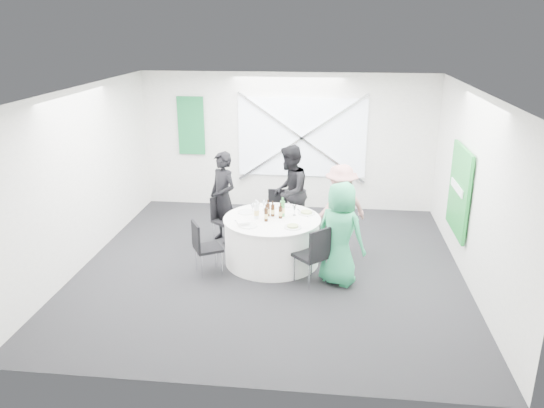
# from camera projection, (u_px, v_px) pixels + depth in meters

# --- Properties ---
(floor) EXTENTS (6.00, 6.00, 0.00)m
(floor) POSITION_uv_depth(u_px,v_px,m) (271.00, 267.00, 8.52)
(floor) COLOR black
(floor) RESTS_ON ground
(ceiling) EXTENTS (6.00, 6.00, 0.00)m
(ceiling) POSITION_uv_depth(u_px,v_px,m) (270.00, 90.00, 7.61)
(ceiling) COLOR white
(ceiling) RESTS_ON wall_back
(wall_back) EXTENTS (6.00, 0.00, 6.00)m
(wall_back) POSITION_uv_depth(u_px,v_px,m) (287.00, 142.00, 10.89)
(wall_back) COLOR silver
(wall_back) RESTS_ON floor
(wall_front) EXTENTS (6.00, 0.00, 6.00)m
(wall_front) POSITION_uv_depth(u_px,v_px,m) (236.00, 270.00, 5.25)
(wall_front) COLOR silver
(wall_front) RESTS_ON floor
(wall_left) EXTENTS (0.00, 6.00, 6.00)m
(wall_left) POSITION_uv_depth(u_px,v_px,m) (83.00, 177.00, 8.39)
(wall_left) COLOR silver
(wall_left) RESTS_ON floor
(wall_right) EXTENTS (0.00, 6.00, 6.00)m
(wall_right) POSITION_uv_depth(u_px,v_px,m) (474.00, 190.00, 7.75)
(wall_right) COLOR silver
(wall_right) RESTS_ON floor
(window_panel) EXTENTS (2.60, 0.03, 1.60)m
(window_panel) POSITION_uv_depth(u_px,v_px,m) (302.00, 138.00, 10.79)
(window_panel) COLOR white
(window_panel) RESTS_ON wall_back
(window_brace_a) EXTENTS (2.63, 0.05, 1.84)m
(window_brace_a) POSITION_uv_depth(u_px,v_px,m) (302.00, 138.00, 10.75)
(window_brace_a) COLOR silver
(window_brace_a) RESTS_ON window_panel
(window_brace_b) EXTENTS (2.63, 0.05, 1.84)m
(window_brace_b) POSITION_uv_depth(u_px,v_px,m) (302.00, 138.00, 10.75)
(window_brace_b) COLOR silver
(window_brace_b) RESTS_ON window_panel
(green_banner) EXTENTS (0.55, 0.04, 1.20)m
(green_banner) POSITION_uv_depth(u_px,v_px,m) (191.00, 126.00, 10.96)
(green_banner) COLOR #16713B
(green_banner) RESTS_ON wall_back
(green_sign) EXTENTS (0.05, 1.20, 1.40)m
(green_sign) POSITION_uv_depth(u_px,v_px,m) (459.00, 191.00, 8.38)
(green_sign) COLOR #18882F
(green_sign) RESTS_ON wall_right
(banquet_table) EXTENTS (1.56, 1.56, 0.76)m
(banquet_table) POSITION_uv_depth(u_px,v_px,m) (272.00, 240.00, 8.59)
(banquet_table) COLOR white
(banquet_table) RESTS_ON floor
(chair_back) EXTENTS (0.39, 0.40, 0.83)m
(chair_back) POSITION_uv_depth(u_px,v_px,m) (277.00, 209.00, 9.70)
(chair_back) COLOR black
(chair_back) RESTS_ON floor
(chair_back_left) EXTENTS (0.53, 0.53, 0.84)m
(chair_back_left) POSITION_uv_depth(u_px,v_px,m) (223.00, 216.00, 9.36)
(chair_back_left) COLOR black
(chair_back_left) RESTS_ON floor
(chair_back_right) EXTENTS (0.56, 0.55, 0.95)m
(chair_back_right) POSITION_uv_depth(u_px,v_px,m) (332.00, 225.00, 8.75)
(chair_back_right) COLOR black
(chair_back_right) RESTS_ON floor
(chair_front_right) EXTENTS (0.59, 0.59, 0.92)m
(chair_front_right) POSITION_uv_depth(u_px,v_px,m) (315.00, 252.00, 7.76)
(chair_front_right) COLOR black
(chair_front_right) RESTS_ON floor
(chair_front_left) EXTENTS (0.54, 0.53, 0.86)m
(chair_front_left) POSITION_uv_depth(u_px,v_px,m) (203.00, 244.00, 8.12)
(chair_front_left) COLOR black
(chair_front_left) RESTS_ON floor
(person_man_back_left) EXTENTS (0.71, 0.68, 1.63)m
(person_man_back_left) POSITION_uv_depth(u_px,v_px,m) (223.00, 197.00, 9.29)
(person_man_back_left) COLOR black
(person_man_back_left) RESTS_ON floor
(person_man_back) EXTENTS (0.58, 0.89, 1.70)m
(person_man_back) POSITION_uv_depth(u_px,v_px,m) (290.00, 192.00, 9.49)
(person_man_back) COLOR black
(person_man_back) RESTS_ON floor
(person_woman_pink) EXTENTS (1.07, 0.88, 1.51)m
(person_woman_pink) POSITION_uv_depth(u_px,v_px,m) (340.00, 208.00, 8.93)
(person_woman_pink) COLOR tan
(person_woman_pink) RESTS_ON floor
(person_woman_green) EXTENTS (0.91, 0.81, 1.57)m
(person_woman_green) POSITION_uv_depth(u_px,v_px,m) (340.00, 234.00, 7.77)
(person_woman_green) COLOR #2B9D65
(person_woman_green) RESTS_ON floor
(plate_back) EXTENTS (0.26, 0.26, 0.01)m
(plate_back) POSITION_uv_depth(u_px,v_px,m) (273.00, 206.00, 8.98)
(plate_back) COLOR white
(plate_back) RESTS_ON banquet_table
(plate_back_left) EXTENTS (0.29, 0.29, 0.01)m
(plate_back_left) POSITION_uv_depth(u_px,v_px,m) (246.00, 212.00, 8.72)
(plate_back_left) COLOR white
(plate_back_left) RESTS_ON banquet_table
(plate_back_right) EXTENTS (0.28, 0.28, 0.04)m
(plate_back_right) POSITION_uv_depth(u_px,v_px,m) (306.00, 213.00, 8.66)
(plate_back_right) COLOR white
(plate_back_right) RESTS_ON banquet_table
(plate_front_right) EXTENTS (0.27, 0.27, 0.04)m
(plate_front_right) POSITION_uv_depth(u_px,v_px,m) (293.00, 227.00, 8.07)
(plate_front_right) COLOR white
(plate_front_right) RESTS_ON banquet_table
(plate_front_left) EXTENTS (0.28, 0.28, 0.01)m
(plate_front_left) POSITION_uv_depth(u_px,v_px,m) (248.00, 226.00, 8.13)
(plate_front_left) COLOR white
(plate_front_left) RESTS_ON banquet_table
(napkin) EXTENTS (0.21, 0.18, 0.05)m
(napkin) POSITION_uv_depth(u_px,v_px,m) (243.00, 223.00, 8.15)
(napkin) COLOR white
(napkin) RESTS_ON plate_front_left
(beer_bottle_a) EXTENTS (0.06, 0.06, 0.27)m
(beer_bottle_a) POSITION_uv_depth(u_px,v_px,m) (268.00, 210.00, 8.53)
(beer_bottle_a) COLOR #371B0A
(beer_bottle_a) RESTS_ON banquet_table
(beer_bottle_b) EXTENTS (0.06, 0.06, 0.25)m
(beer_bottle_b) POSITION_uv_depth(u_px,v_px,m) (273.00, 210.00, 8.52)
(beer_bottle_b) COLOR #371B0A
(beer_bottle_b) RESTS_ON banquet_table
(beer_bottle_c) EXTENTS (0.06, 0.06, 0.26)m
(beer_bottle_c) POSITION_uv_depth(u_px,v_px,m) (280.00, 212.00, 8.43)
(beer_bottle_c) COLOR #371B0A
(beer_bottle_c) RESTS_ON banquet_table
(beer_bottle_d) EXTENTS (0.06, 0.06, 0.28)m
(beer_bottle_d) POSITION_uv_depth(u_px,v_px,m) (266.00, 215.00, 8.30)
(beer_bottle_d) COLOR #371B0A
(beer_bottle_d) RESTS_ON banquet_table
(green_water_bottle) EXTENTS (0.08, 0.08, 0.31)m
(green_water_bottle) POSITION_uv_depth(u_px,v_px,m) (282.00, 209.00, 8.51)
(green_water_bottle) COLOR green
(green_water_bottle) RESTS_ON banquet_table
(clear_water_bottle) EXTENTS (0.08, 0.08, 0.31)m
(clear_water_bottle) POSITION_uv_depth(u_px,v_px,m) (256.00, 211.00, 8.41)
(clear_water_bottle) COLOR white
(clear_water_bottle) RESTS_ON banquet_table
(wine_glass_a) EXTENTS (0.07, 0.07, 0.17)m
(wine_glass_a) POSITION_uv_depth(u_px,v_px,m) (294.00, 208.00, 8.56)
(wine_glass_a) COLOR white
(wine_glass_a) RESTS_ON banquet_table
(wine_glass_b) EXTENTS (0.07, 0.07, 0.17)m
(wine_glass_b) POSITION_uv_depth(u_px,v_px,m) (264.00, 203.00, 8.79)
(wine_glass_b) COLOR white
(wine_glass_b) RESTS_ON banquet_table
(wine_glass_c) EXTENTS (0.07, 0.07, 0.17)m
(wine_glass_c) POSITION_uv_depth(u_px,v_px,m) (253.00, 206.00, 8.64)
(wine_glass_c) COLOR white
(wine_glass_c) RESTS_ON banquet_table
(wine_glass_d) EXTENTS (0.07, 0.07, 0.17)m
(wine_glass_d) POSITION_uv_depth(u_px,v_px,m) (258.00, 205.00, 8.71)
(wine_glass_d) COLOR white
(wine_glass_d) RESTS_ON banquet_table
(fork_a) EXTENTS (0.11, 0.12, 0.01)m
(fork_a) POSITION_uv_depth(u_px,v_px,m) (237.00, 222.00, 8.31)
(fork_a) COLOR silver
(fork_a) RESTS_ON banquet_table
(knife_a) EXTENTS (0.11, 0.13, 0.01)m
(knife_a) POSITION_uv_depth(u_px,v_px,m) (247.00, 228.00, 8.05)
(knife_a) COLOR silver
(knife_a) RESTS_ON banquet_table
(fork_b) EXTENTS (0.15, 0.02, 0.01)m
(fork_b) POSITION_uv_depth(u_px,v_px,m) (286.00, 207.00, 8.96)
(fork_b) COLOR silver
(fork_b) RESTS_ON banquet_table
(knife_b) EXTENTS (0.15, 0.03, 0.01)m
(knife_b) POSITION_uv_depth(u_px,v_px,m) (263.00, 207.00, 8.99)
(knife_b) COLOR silver
(knife_b) RESTS_ON banquet_table
(fork_c) EXTENTS (0.09, 0.14, 0.01)m
(fork_c) POSITION_uv_depth(u_px,v_px,m) (308.00, 217.00, 8.52)
(fork_c) COLOR silver
(fork_c) RESTS_ON banquet_table
(knife_c) EXTENTS (0.08, 0.14, 0.01)m
(knife_c) POSITION_uv_depth(u_px,v_px,m) (299.00, 210.00, 8.80)
(knife_c) COLOR silver
(knife_c) RESTS_ON banquet_table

